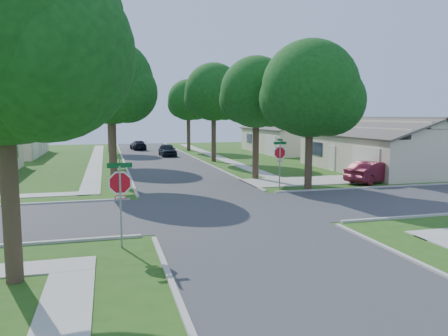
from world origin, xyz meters
TOP-DOWN VIEW (x-y plane):
  - ground at (0.00, 0.00)m, footprint 100.00×100.00m
  - road_ns at (0.00, 0.00)m, footprint 7.00×100.00m
  - sidewalk_ne at (6.10, 26.00)m, footprint 1.20×40.00m
  - sidewalk_nw at (-6.10, 26.00)m, footprint 1.20×40.00m
  - driveway at (7.90, 7.10)m, footprint 8.80×3.60m
  - stop_sign_sw at (-4.70, -4.70)m, footprint 1.05×0.80m
  - stop_sign_ne at (4.70, 4.70)m, footprint 1.05×0.80m
  - tree_e_near at (4.75, 9.01)m, footprint 4.97×4.80m
  - tree_e_mid at (4.76, 21.01)m, footprint 5.59×5.40m
  - tree_e_far at (4.75, 34.01)m, footprint 5.17×5.00m
  - tree_w_near at (-4.64, 9.01)m, footprint 5.38×5.20m
  - tree_w_mid at (-4.64, 21.01)m, footprint 5.80×5.60m
  - tree_w_far at (-4.65, 34.01)m, footprint 4.76×4.60m
  - tree_sw_corner at (-7.44, -6.99)m, footprint 6.21×6.00m
  - tree_ne_corner at (6.36, 4.21)m, footprint 5.80×5.60m
  - house_ne_near at (15.99, 11.00)m, footprint 8.42×13.60m
  - house_ne_far at (15.99, 29.00)m, footprint 8.42×13.60m
  - house_nw_far at (-15.99, 32.00)m, footprint 8.42×13.60m
  - car_driveway at (11.50, 5.50)m, footprint 4.49×3.04m
  - car_curb_east at (1.20, 27.58)m, footprint 1.69×3.98m
  - car_curb_west at (-1.20, 37.29)m, footprint 2.05×4.20m

SIDE VIEW (x-z plane):
  - ground at x=0.00m, z-range 0.00..0.00m
  - road_ns at x=0.00m, z-range -0.01..0.01m
  - sidewalk_ne at x=6.10m, z-range 0.00..0.04m
  - sidewalk_nw at x=-6.10m, z-range 0.00..0.04m
  - driveway at x=7.90m, z-range 0.00..0.05m
  - car_curb_west at x=-1.20m, z-range 0.00..1.18m
  - car_curb_east at x=1.20m, z-range 0.00..1.34m
  - car_driveway at x=11.50m, z-range 0.00..1.40m
  - house_ne_near at x=15.99m, z-range -0.60..3.63m
  - house_ne_far at x=15.99m, z-range -0.60..3.63m
  - house_nw_far at x=-15.99m, z-range -0.60..3.63m
  - stop_sign_sw at x=-4.70m, z-range 0.54..3.52m
  - stop_sign_ne at x=4.70m, z-range 0.54..3.52m
  - tree_w_far at x=-4.65m, z-range 1.49..9.52m
  - tree_ne_corner at x=6.36m, z-range 1.26..9.92m
  - tree_e_near at x=4.75m, z-range 1.50..9.78m
  - tree_e_far at x=4.75m, z-range 1.62..10.34m
  - tree_w_near at x=-4.64m, z-range 1.63..10.60m
  - tree_e_mid at x=4.76m, z-range 1.64..10.86m
  - tree_sw_corner at x=-7.44m, z-range 1.49..11.04m
  - tree_w_mid at x=-4.64m, z-range 1.71..11.27m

